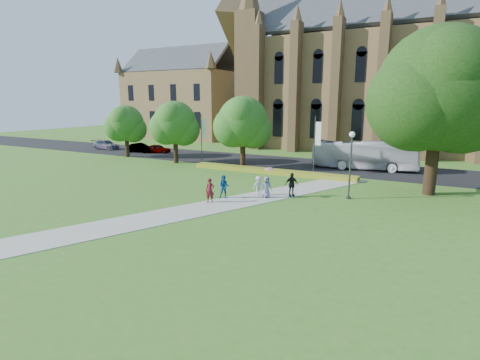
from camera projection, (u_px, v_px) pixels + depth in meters
The scene contains 23 objects.
ground at pixel (224, 207), 27.11m from camera, with size 160.00×160.00×0.00m, color #397121.
road at pixel (309, 165), 44.39m from camera, with size 160.00×10.00×0.02m, color black.
footpath at pixel (230, 203), 27.97m from camera, with size 3.20×30.00×0.04m, color #B2B2A8.
flower_hedge at pixel (271, 171), 39.38m from camera, with size 18.00×1.40×0.45m, color gold.
cathedral at pixel (421, 62), 54.14m from camera, with size 52.60×18.25×28.00m.
building_west at pixel (184, 92), 77.07m from camera, with size 22.00×14.00×18.30m.
streetlamp at pixel (351, 157), 28.60m from camera, with size 0.44×0.44×5.24m.
large_tree at pixel (440, 89), 28.91m from camera, with size 9.60×9.60×13.20m.
street_tree_0 at pixel (175, 123), 45.07m from camera, with size 5.20×5.20×7.50m.
street_tree_1 at pixel (243, 122), 41.30m from camera, with size 5.60×5.60×8.05m.
street_tree_2 at pixel (126, 123), 50.13m from camera, with size 4.80×4.80×6.95m.
banner_pole_0 at pixel (316, 141), 38.57m from camera, with size 0.70×0.10×6.00m.
banner_pole_1 at pixel (202, 136), 44.99m from camera, with size 0.70×0.10×6.00m.
tour_coach at pixel (364, 155), 41.45m from camera, with size 2.63×11.26×3.14m, color white.
car_0 at pixel (158, 149), 54.53m from camera, with size 1.49×3.70×1.26m, color gray.
car_1 at pixel (140, 148), 55.10m from camera, with size 1.43×4.09×1.35m, color gray.
car_2 at pixel (106, 145), 58.88m from camera, with size 1.94×4.78×1.39m, color gray.
pedestrian_0 at pixel (210, 190), 27.92m from camera, with size 0.66×0.44×1.82m, color #57141B.
pedestrian_1 at pixel (224, 187), 29.07m from camera, with size 0.89×0.70×1.84m, color #1B5387.
pedestrian_2 at pixel (258, 186), 30.03m from camera, with size 1.01×0.58×1.57m, color silver.
pedestrian_3 at pixel (292, 185), 29.67m from camera, with size 1.11×0.46×1.90m, color black.
pedestrian_4 at pixel (267, 187), 29.32m from camera, with size 0.82×0.53×1.67m, color slate.
parasol at pixel (269, 173), 29.08m from camera, with size 0.74×0.74×0.65m, color #DA9C9A.
Camera 1 is at (13.29, -22.51, 7.53)m, focal length 28.00 mm.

